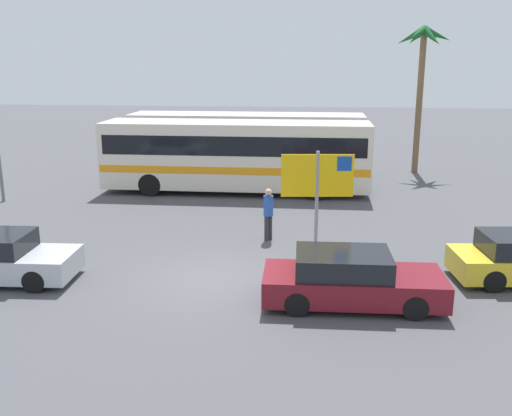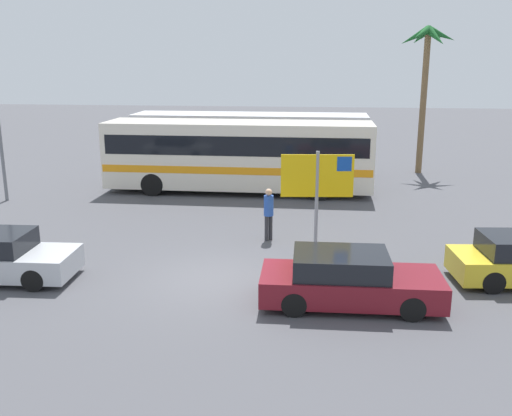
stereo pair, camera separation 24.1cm
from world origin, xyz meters
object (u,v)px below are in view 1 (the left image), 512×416
object	(u,v)px
bus_rear_coach	(247,141)
ferry_sign	(319,180)
bus_front_coach	(236,153)
car_maroon	(350,279)
pedestrian_near_sign	(268,210)

from	to	relation	value
bus_rear_coach	ferry_sign	world-z (taller)	ferry_sign
bus_rear_coach	bus_front_coach	bearing A→B (deg)	-90.29
bus_front_coach	car_maroon	size ratio (longest dim) A/B	2.69
ferry_sign	pedestrian_near_sign	xyz separation A→B (m)	(-1.62, 1.11, -1.28)
bus_front_coach	bus_rear_coach	size ratio (longest dim) A/B	1.00
ferry_sign	bus_rear_coach	bearing A→B (deg)	100.70
ferry_sign	pedestrian_near_sign	bearing A→B (deg)	139.64
car_maroon	pedestrian_near_sign	bearing A→B (deg)	114.75
ferry_sign	car_maroon	bearing A→B (deg)	-84.23
bus_front_coach	bus_rear_coach	xyz separation A→B (m)	(0.02, 3.92, 0.00)
bus_front_coach	car_maroon	xyz separation A→B (m)	(4.44, -11.99, -1.15)
bus_front_coach	ferry_sign	world-z (taller)	ferry_sign
car_maroon	pedestrian_near_sign	distance (m)	5.48
ferry_sign	car_maroon	xyz separation A→B (m)	(0.79, -3.80, -1.69)
bus_rear_coach	car_maroon	world-z (taller)	bus_rear_coach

